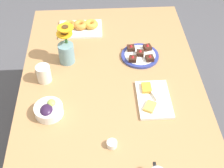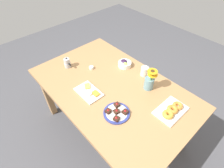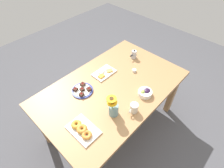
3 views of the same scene
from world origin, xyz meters
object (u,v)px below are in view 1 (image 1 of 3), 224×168
object	(u,v)px
croissant_platter	(81,27)
jam_cup_honey	(112,144)
dining_table	(112,100)
cheese_platter	(153,99)
dessert_plate	(140,55)
flower_vase	(66,50)
grape_bowl	(49,110)
coffee_mug	(44,73)

from	to	relation	value
croissant_platter	jam_cup_honey	distance (m)	0.93
dining_table	cheese_platter	distance (m)	0.25
cheese_platter	croissant_platter	xyz separation A→B (m)	(0.65, 0.38, 0.01)
dessert_plate	flower_vase	distance (m)	0.44
grape_bowl	cheese_platter	size ratio (longest dim) A/B	0.55
cheese_platter	dessert_plate	xyz separation A→B (m)	(0.35, 0.03, 0.00)
grape_bowl	dessert_plate	size ratio (longest dim) A/B	0.64
coffee_mug	cheese_platter	bearing A→B (deg)	-107.53
dining_table	coffee_mug	size ratio (longest dim) A/B	14.16
dining_table	dessert_plate	size ratio (longest dim) A/B	7.15
cheese_platter	dessert_plate	distance (m)	0.35
cheese_platter	flower_vase	size ratio (longest dim) A/B	1.11
cheese_platter	croissant_platter	size ratio (longest dim) A/B	0.93
coffee_mug	croissant_platter	bearing A→B (deg)	-22.66
dining_table	jam_cup_honey	xyz separation A→B (m)	(-0.36, 0.02, 0.10)
flower_vase	dining_table	bearing A→B (deg)	-134.73
cheese_platter	jam_cup_honey	world-z (taller)	cheese_platter
croissant_platter	flower_vase	distance (m)	0.33
croissant_platter	dessert_plate	xyz separation A→B (m)	(-0.30, -0.35, -0.01)
coffee_mug	flower_vase	distance (m)	0.20
grape_bowl	croissant_platter	xyz separation A→B (m)	(0.71, -0.15, -0.01)
coffee_mug	jam_cup_honey	bearing A→B (deg)	-142.47
croissant_platter	dessert_plate	world-z (taller)	dessert_plate
jam_cup_honey	flower_vase	size ratio (longest dim) A/B	0.21
jam_cup_honey	flower_vase	distance (m)	0.65
grape_bowl	croissant_platter	world-z (taller)	grape_bowl
dining_table	coffee_mug	world-z (taller)	coffee_mug
dessert_plate	croissant_platter	bearing A→B (deg)	49.97
jam_cup_honey	cheese_platter	bearing A→B (deg)	-40.74
dessert_plate	dining_table	bearing A→B (deg)	144.83
dining_table	croissant_platter	bearing A→B (deg)	17.23
dining_table	cheese_platter	size ratio (longest dim) A/B	6.15
croissant_platter	dessert_plate	size ratio (longest dim) A/B	1.25
coffee_mug	grape_bowl	world-z (taller)	coffee_mug
cheese_platter	jam_cup_honey	xyz separation A→B (m)	(-0.27, 0.23, 0.01)
cheese_platter	flower_vase	world-z (taller)	flower_vase
croissant_platter	flower_vase	world-z (taller)	flower_vase
jam_cup_honey	flower_vase	world-z (taller)	flower_vase
dining_table	jam_cup_honey	world-z (taller)	jam_cup_honey
dining_table	croissant_platter	world-z (taller)	croissant_platter
dining_table	flower_vase	world-z (taller)	flower_vase
dining_table	grape_bowl	xyz separation A→B (m)	(-0.15, 0.32, 0.12)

